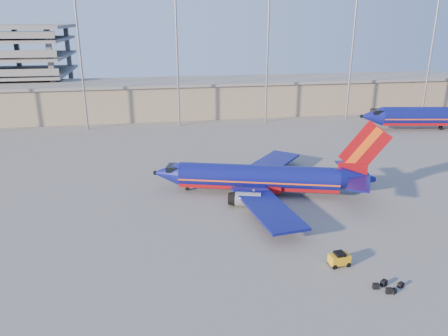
% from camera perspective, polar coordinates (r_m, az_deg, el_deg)
% --- Properties ---
extents(ground, '(220.00, 220.00, 0.00)m').
position_cam_1_polar(ground, '(56.78, 2.77, -5.02)').
color(ground, slate).
rests_on(ground, ground).
extents(terminal_building, '(122.00, 16.00, 8.50)m').
position_cam_1_polar(terminal_building, '(112.25, 1.39, 9.41)').
color(terminal_building, gray).
rests_on(terminal_building, ground).
extents(light_mast_row, '(101.60, 1.60, 28.65)m').
position_cam_1_polar(light_mast_row, '(98.11, -0.12, 15.80)').
color(light_mast_row, gray).
rests_on(light_mast_row, ground).
extents(aircraft_main, '(31.00, 29.37, 10.77)m').
position_cam_1_polar(aircraft_main, '(60.06, 5.22, -1.32)').
color(aircraft_main, navy).
rests_on(aircraft_main, ground).
extents(aircraft_second, '(38.21, 15.06, 13.01)m').
position_cam_1_polar(aircraft_second, '(106.43, 27.11, 6.06)').
color(aircraft_second, navy).
rests_on(aircraft_second, ground).
extents(baggage_tug, '(2.10, 1.39, 1.44)m').
position_cam_1_polar(baggage_tug, '(45.16, 14.82, -11.38)').
color(baggage_tug, gold).
rests_on(baggage_tug, ground).
extents(luggage_pile, '(2.99, 1.86, 0.54)m').
position_cam_1_polar(luggage_pile, '(43.24, 20.58, -14.30)').
color(luggage_pile, black).
rests_on(luggage_pile, ground).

